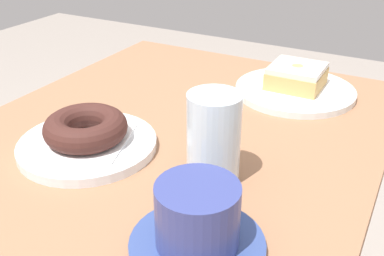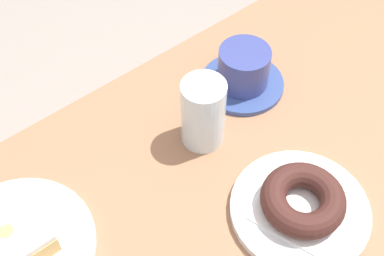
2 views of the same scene
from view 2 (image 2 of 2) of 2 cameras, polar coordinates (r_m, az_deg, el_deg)
The scene contains 9 objects.
table at distance 0.91m, azimuth 10.78°, elevation -5.32°, with size 1.15×0.63×0.74m.
plate_glazed_square at distance 0.77m, azimuth -18.84°, elevation -12.38°, with size 0.22×0.22×0.01m, color white.
napkin_glazed_square at distance 0.76m, azimuth -18.99°, elevation -12.13°, with size 0.13×0.13×0.00m, color white.
donut_glazed_square at distance 0.75m, azimuth -19.42°, elevation -11.38°, with size 0.10×0.10×0.04m.
plate_chocolate_ring at distance 0.77m, azimuth 11.76°, elevation -8.82°, with size 0.20×0.20×0.01m, color white.
napkin_chocolate_ring at distance 0.77m, azimuth 11.86°, elevation -8.50°, with size 0.12×0.12×0.00m, color white.
donut_chocolate_ring at distance 0.75m, azimuth 12.11°, elevation -7.72°, with size 0.12×0.12×0.04m, color #40211C.
water_glass at distance 0.79m, azimuth 1.23°, elevation 1.67°, with size 0.07×0.07×0.12m, color silver.
coffee_cup at distance 0.89m, azimuth 5.66°, elevation 6.24°, with size 0.15×0.15×0.08m.
Camera 2 is at (0.44, 0.27, 1.41)m, focal length 48.47 mm.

